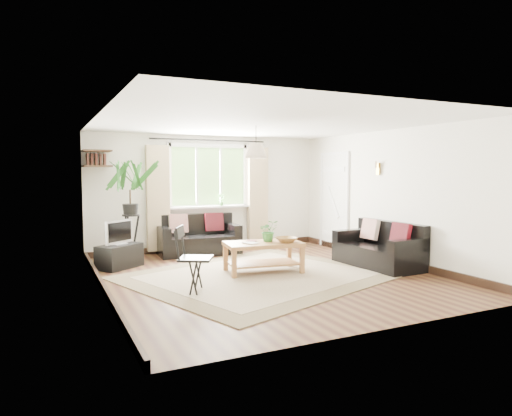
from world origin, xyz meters
name	(u,v)px	position (x,y,z in m)	size (l,w,h in m)	color
floor	(267,276)	(0.00, 0.00, 0.00)	(5.50, 5.50, 0.00)	black
ceiling	(267,123)	(0.00, 0.00, 2.40)	(5.50, 5.50, 0.00)	white
wall_back	(208,193)	(0.00, 2.75, 1.20)	(5.00, 0.02, 2.40)	silver
wall_front	(388,216)	(0.00, -2.75, 1.20)	(5.00, 0.02, 2.40)	silver
wall_left	(100,205)	(-2.50, 0.00, 1.20)	(0.02, 5.50, 2.40)	silver
wall_right	(390,197)	(2.50, 0.00, 1.20)	(0.02, 5.50, 2.40)	silver
rug	(259,275)	(-0.12, 0.02, 0.01)	(3.77, 3.23, 0.02)	#C3B897
window	(209,176)	(0.00, 2.71, 1.55)	(2.50, 0.16, 2.16)	white
door	(334,202)	(2.47, 1.70, 1.00)	(0.06, 0.96, 2.06)	silver
corner_shelf	(97,159)	(-2.25, 2.50, 1.89)	(0.50, 0.50, 0.34)	black
pendant_lamp	(256,147)	(0.00, 0.40, 2.05)	(0.36, 0.36, 0.54)	beige
wall_sconce	(377,167)	(2.43, 0.30, 1.74)	(0.12, 0.12, 0.28)	beige
sofa_back	(199,235)	(-0.37, 2.29, 0.37)	(1.59, 0.79, 0.75)	black
sofa_right	(378,246)	(2.05, -0.22, 0.37)	(0.78, 1.57, 0.74)	black
coffee_table	(263,257)	(0.04, 0.21, 0.25)	(1.23, 0.67, 0.50)	brown
table_plant	(269,231)	(0.16, 0.25, 0.68)	(0.32, 0.28, 0.35)	#2F712D
bowl	(286,240)	(0.38, 0.05, 0.54)	(0.34, 0.34, 0.08)	brown
book_a	(247,244)	(-0.28, 0.15, 0.51)	(0.17, 0.23, 0.02)	white
book_b	(246,241)	(-0.18, 0.38, 0.51)	(0.15, 0.21, 0.02)	brown
tv_stand	(119,256)	(-2.02, 1.61, 0.20)	(0.75, 0.42, 0.40)	black
tv	(119,232)	(-2.02, 1.61, 0.62)	(0.58, 0.19, 0.44)	#A5A5AA
palm_stand	(131,211)	(-1.72, 2.16, 0.93)	(0.73, 0.73, 1.87)	black
folding_chair	(196,260)	(-1.33, -0.49, 0.45)	(0.47, 0.47, 0.91)	black
sill_plant	(221,199)	(0.25, 2.63, 1.06)	(0.14, 0.10, 0.27)	#2D6023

